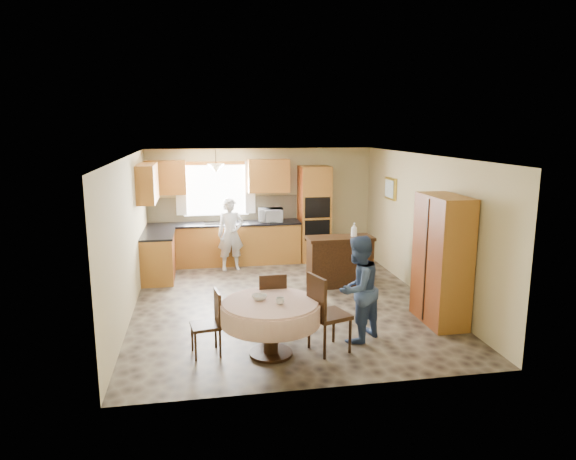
% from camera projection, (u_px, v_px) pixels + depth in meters
% --- Properties ---
extents(floor, '(5.00, 6.00, 0.01)m').
position_uv_depth(floor, '(283.00, 302.00, 8.84)').
color(floor, '#6F634E').
rests_on(floor, ground).
extents(ceiling, '(5.00, 6.00, 0.01)m').
position_uv_depth(ceiling, '(283.00, 156.00, 8.34)').
color(ceiling, white).
rests_on(ceiling, wall_back).
extents(wall_back, '(5.00, 0.02, 2.50)m').
position_uv_depth(wall_back, '(261.00, 205.00, 11.49)').
color(wall_back, tan).
rests_on(wall_back, floor).
extents(wall_front, '(5.00, 0.02, 2.50)m').
position_uv_depth(wall_front, '(328.00, 284.00, 5.70)').
color(wall_front, tan).
rests_on(wall_front, floor).
extents(wall_left, '(0.02, 6.00, 2.50)m').
position_uv_depth(wall_left, '(129.00, 237.00, 8.16)').
color(wall_left, tan).
rests_on(wall_left, floor).
extents(wall_right, '(0.02, 6.00, 2.50)m').
position_uv_depth(wall_right, '(423.00, 226.00, 9.02)').
color(wall_right, tan).
rests_on(wall_right, floor).
extents(window, '(1.40, 0.03, 1.10)m').
position_uv_depth(window, '(216.00, 190.00, 11.23)').
color(window, white).
rests_on(window, wall_back).
extents(curtain_left, '(0.22, 0.02, 1.15)m').
position_uv_depth(curtain_left, '(181.00, 189.00, 11.04)').
color(curtain_left, white).
rests_on(curtain_left, wall_back).
extents(curtain_right, '(0.22, 0.02, 1.15)m').
position_uv_depth(curtain_right, '(250.00, 187.00, 11.30)').
color(curtain_right, white).
rests_on(curtain_right, wall_back).
extents(base_cab_back, '(3.30, 0.60, 0.88)m').
position_uv_depth(base_cab_back, '(225.00, 244.00, 11.21)').
color(base_cab_back, gold).
rests_on(base_cab_back, floor).
extents(counter_back, '(3.30, 0.64, 0.04)m').
position_uv_depth(counter_back, '(224.00, 224.00, 11.12)').
color(counter_back, black).
rests_on(counter_back, base_cab_back).
extents(base_cab_left, '(0.60, 1.20, 0.88)m').
position_uv_depth(base_cab_left, '(158.00, 257.00, 10.11)').
color(base_cab_left, gold).
rests_on(base_cab_left, floor).
extents(counter_left, '(0.64, 1.20, 0.04)m').
position_uv_depth(counter_left, '(157.00, 234.00, 10.02)').
color(counter_left, black).
rests_on(counter_left, base_cab_left).
extents(backsplash, '(3.30, 0.02, 0.55)m').
position_uv_depth(backsplash, '(223.00, 209.00, 11.34)').
color(backsplash, tan).
rests_on(backsplash, wall_back).
extents(wall_cab_left, '(0.85, 0.33, 0.72)m').
position_uv_depth(wall_cab_left, '(166.00, 178.00, 10.85)').
color(wall_cab_left, '#C37430').
rests_on(wall_cab_left, wall_back).
extents(wall_cab_right, '(0.90, 0.33, 0.72)m').
position_uv_depth(wall_cab_right, '(269.00, 176.00, 11.22)').
color(wall_cab_right, '#C37430').
rests_on(wall_cab_right, wall_back).
extents(wall_cab_side, '(0.33, 1.20, 0.72)m').
position_uv_depth(wall_cab_side, '(147.00, 183.00, 9.80)').
color(wall_cab_side, '#C37430').
rests_on(wall_cab_side, wall_left).
extents(oven_tower, '(0.66, 0.62, 2.12)m').
position_uv_depth(oven_tower, '(314.00, 214.00, 11.42)').
color(oven_tower, gold).
rests_on(oven_tower, floor).
extents(oven_upper, '(0.56, 0.01, 0.45)m').
position_uv_depth(oven_upper, '(318.00, 208.00, 11.08)').
color(oven_upper, black).
rests_on(oven_upper, oven_tower).
extents(oven_lower, '(0.56, 0.01, 0.45)m').
position_uv_depth(oven_lower, '(317.00, 230.00, 11.18)').
color(oven_lower, black).
rests_on(oven_lower, oven_tower).
extents(pendant, '(0.36, 0.36, 0.18)m').
position_uv_depth(pendant, '(216.00, 168.00, 10.66)').
color(pendant, beige).
rests_on(pendant, ceiling).
extents(sideboard, '(1.25, 0.53, 0.89)m').
position_uv_depth(sideboard, '(340.00, 263.00, 9.68)').
color(sideboard, '#371F0F').
rests_on(sideboard, floor).
extents(space_heater, '(0.49, 0.42, 0.58)m').
position_uv_depth(space_heater, '(348.00, 265.00, 10.09)').
color(space_heater, black).
rests_on(space_heater, floor).
extents(cupboard, '(0.52, 1.03, 1.97)m').
position_uv_depth(cupboard, '(442.00, 260.00, 7.77)').
color(cupboard, gold).
rests_on(cupboard, floor).
extents(dining_table, '(1.30, 1.30, 0.74)m').
position_uv_depth(dining_table, '(271.00, 313.00, 6.69)').
color(dining_table, '#371F0F').
rests_on(dining_table, floor).
extents(chair_left, '(0.42, 0.42, 0.86)m').
position_uv_depth(chair_left, '(211.00, 320.00, 6.75)').
color(chair_left, '#371F0F').
rests_on(chair_left, floor).
extents(chair_back, '(0.41, 0.41, 0.94)m').
position_uv_depth(chair_back, '(272.00, 301.00, 7.33)').
color(chair_back, '#371F0F').
rests_on(chair_back, floor).
extents(chair_right, '(0.59, 0.59, 1.07)m').
position_uv_depth(chair_right, '(324.00, 310.00, 6.78)').
color(chair_right, '#371F0F').
rests_on(chair_right, floor).
extents(framed_picture, '(0.06, 0.54, 0.44)m').
position_uv_depth(framed_picture, '(390.00, 189.00, 10.41)').
color(framed_picture, gold).
rests_on(framed_picture, wall_right).
extents(microwave, '(0.56, 0.41, 0.29)m').
position_uv_depth(microwave, '(271.00, 215.00, 11.21)').
color(microwave, silver).
rests_on(microwave, counter_back).
extents(person_sink, '(0.60, 0.44, 1.52)m').
position_uv_depth(person_sink, '(231.00, 234.00, 10.70)').
color(person_sink, silver).
rests_on(person_sink, floor).
extents(person_dining, '(0.93, 0.90, 1.51)m').
position_uv_depth(person_dining, '(358.00, 289.00, 7.14)').
color(person_dining, '#364B75').
rests_on(person_dining, floor).
extents(bowl_sideboard, '(0.24, 0.24, 0.05)m').
position_uv_depth(bowl_sideboard, '(326.00, 239.00, 9.55)').
color(bowl_sideboard, '#B2B2B2').
rests_on(bowl_sideboard, sideboard).
extents(bottle_sideboard, '(0.14, 0.14, 0.31)m').
position_uv_depth(bottle_sideboard, '(354.00, 231.00, 9.61)').
color(bottle_sideboard, silver).
rests_on(bottle_sideboard, sideboard).
extents(cup_table, '(0.12, 0.12, 0.09)m').
position_uv_depth(cup_table, '(280.00, 301.00, 6.55)').
color(cup_table, '#B2B2B2').
rests_on(cup_table, dining_table).
extents(bowl_table, '(0.24, 0.24, 0.06)m').
position_uv_depth(bowl_table, '(259.00, 297.00, 6.72)').
color(bowl_table, '#B2B2B2').
rests_on(bowl_table, dining_table).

